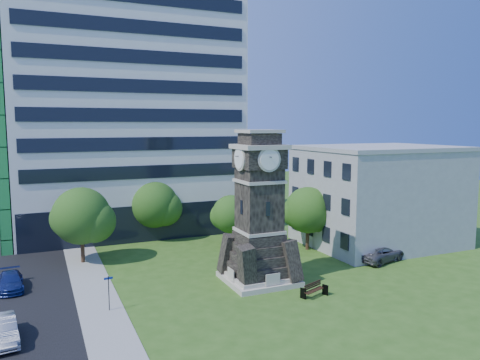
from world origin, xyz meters
name	(u,v)px	position (x,y,z in m)	size (l,w,h in m)	color
ground	(234,295)	(0.00, 0.00, 0.00)	(160.00, 160.00, 0.00)	#2D5217
sidewalk	(94,291)	(-9.50, 5.00, 0.03)	(3.00, 70.00, 0.06)	gray
clock_tower	(259,217)	(3.00, 2.00, 5.28)	(5.40, 5.40, 12.22)	#B5AC9E
office_tall	(125,111)	(-3.20, 25.84, 14.22)	(26.20, 15.11, 28.60)	white
office_low	(378,195)	(19.97, 8.00, 5.21)	(15.20, 12.20, 10.40)	#A1A4A7
car_street_mid	(2,330)	(-15.38, -1.63, 0.73)	(1.54, 4.41, 1.45)	#919398
car_street_north	(11,282)	(-15.33, 7.89, 0.63)	(1.77, 4.36, 1.26)	navy
car_east_lot	(380,253)	(15.79, 2.55, 0.74)	(2.44, 5.30, 1.47)	#4C4C51
park_bench	(314,289)	(5.24, -2.68, 0.55)	(2.02, 0.54, 1.04)	black
street_sign	(109,289)	(-8.99, 0.59, 1.53)	(0.59, 0.06, 2.45)	black
tree_nw	(82,218)	(-9.50, 13.08, 4.20)	(5.74, 5.22, 6.99)	#332114
tree_nc	(155,206)	(-1.43, 19.01, 3.80)	(5.69, 5.17, 6.55)	#332114
tree_ne	(232,215)	(5.17, 12.95, 3.28)	(4.36, 3.96, 5.40)	#332114
tree_east	(308,212)	(11.82, 8.77, 3.90)	(5.14, 4.67, 6.40)	#332114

